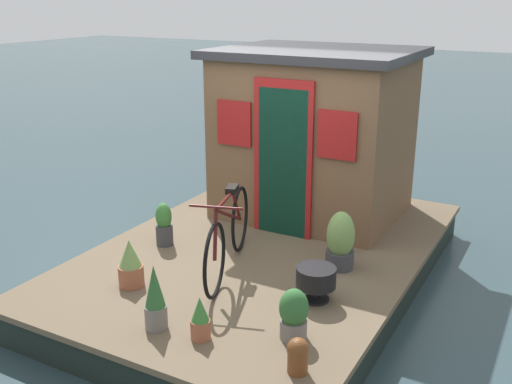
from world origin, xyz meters
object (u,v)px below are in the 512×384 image
Objects in this scene: potted_plant_ivy at (294,314)px; potted_plant_geranium at (130,264)px; charcoal_grill at (316,278)px; potted_plant_rosemary at (155,299)px; mooring_bollard at (298,355)px; potted_plant_mint at (200,319)px; potted_plant_lavender at (164,225)px; houseboat_cabin at (314,132)px; bicycle at (228,234)px; potted_plant_succulent at (340,242)px.

potted_plant_geranium is at bearing 87.35° from potted_plant_ivy.
potted_plant_ivy reaches higher than charcoal_grill.
mooring_bollard is at bearing -89.75° from potted_plant_rosemary.
potted_plant_geranium is 1.19m from potted_plant_mint.
potted_plant_lavender is at bearing 45.28° from potted_plant_mint.
bicycle is (-2.01, 0.04, -0.64)m from houseboat_cabin.
potted_plant_rosemary is at bearing -145.32° from potted_plant_lavender.
bicycle is 1.00m from potted_plant_lavender.
potted_plant_mint is 0.62× the size of potted_plant_succulent.
houseboat_cabin is at bearing 24.37° from charcoal_grill.
charcoal_grill is at bearing -175.89° from potted_plant_succulent.
potted_plant_rosemary is (-3.24, 0.01, -0.76)m from houseboat_cabin.
mooring_bollard is (-1.83, -0.38, -0.14)m from potted_plant_succulent.
potted_plant_mint is 0.76× the size of potted_plant_lavender.
potted_plant_geranium is 0.96× the size of potted_plant_lavender.
potted_plant_mint is 1.87m from potted_plant_succulent.
potted_plant_geranium is 2.09m from potted_plant_succulent.
potted_plant_mint is at bearing -112.51° from potted_plant_geranium.
potted_plant_mint is at bearing -159.18° from bicycle.
mooring_bollard is at bearing -122.01° from potted_plant_lavender.
potted_plant_rosemary is at bearing 179.89° from houseboat_cabin.
houseboat_cabin is at bearing -1.14° from bicycle.
potted_plant_lavender is at bearing 77.42° from bicycle.
potted_plant_ivy reaches higher than potted_plant_mint.
bicycle is 2.81× the size of potted_plant_succulent.
bicycle is 4.56× the size of potted_plant_mint.
potted_plant_geranium reaches higher than mooring_bollard.
potted_plant_lavender is 2.72m from mooring_bollard.
potted_plant_succulent reaches higher than mooring_bollard.
potted_plant_succulent is at bearing -15.85° from potted_plant_mint.
potted_plant_lavender is (0.95, 0.32, 0.01)m from potted_plant_geranium.
houseboat_cabin is 1.84m from potted_plant_succulent.
potted_plant_mint is 1.32× the size of mooring_bollard.
potted_plant_succulent is at bearing -50.34° from potted_plant_geranium.
potted_plant_ivy is 1.19× the size of charcoal_grill.
potted_plant_mint is 1.19m from charcoal_grill.
potted_plant_ivy is 0.76× the size of potted_plant_rosemary.
bicycle is at bearing -41.54° from potted_plant_geranium.
potted_plant_succulent is at bearing -146.81° from houseboat_cabin.
potted_plant_rosemary is (-0.42, 1.07, 0.06)m from potted_plant_ivy.
potted_plant_geranium is (-0.73, 0.65, -0.17)m from bicycle.
potted_plant_rosemary is at bearing -126.04° from potted_plant_geranium.
houseboat_cabin reaches higher than bicycle.
potted_plant_geranium is 1.67× the size of mooring_bollard.
potted_plant_ivy is at bearing -159.28° from houseboat_cabin.
potted_plant_ivy is at bearing -126.30° from bicycle.
potted_plant_ivy is 1.15m from potted_plant_rosemary.
potted_plant_geranium is at bearing -161.51° from potted_plant_lavender.
potted_plant_ivy is (-0.08, -1.76, -0.01)m from potted_plant_geranium.
bicycle is at bearing 20.82° from potted_plant_mint.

